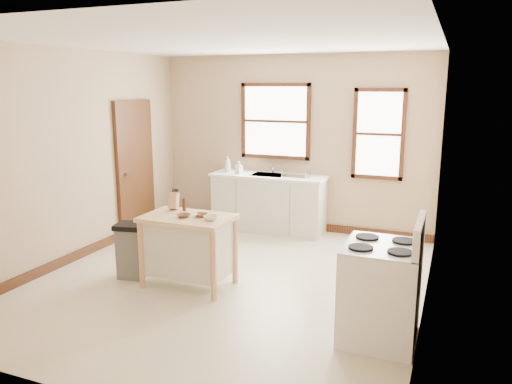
# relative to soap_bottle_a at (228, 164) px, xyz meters

# --- Properties ---
(floor) EXTENTS (5.00, 5.00, 0.00)m
(floor) POSITION_rel_soap_bottle_a_xyz_m (1.02, -2.18, -1.05)
(floor) COLOR beige
(floor) RESTS_ON ground
(ceiling) EXTENTS (5.00, 5.00, 0.00)m
(ceiling) POSITION_rel_soap_bottle_a_xyz_m (1.02, -2.18, 1.75)
(ceiling) COLOR white
(ceiling) RESTS_ON ground
(wall_back) EXTENTS (4.50, 0.04, 2.80)m
(wall_back) POSITION_rel_soap_bottle_a_xyz_m (1.02, 0.32, 0.35)
(wall_back) COLOR tan
(wall_back) RESTS_ON ground
(wall_left) EXTENTS (0.04, 5.00, 2.80)m
(wall_left) POSITION_rel_soap_bottle_a_xyz_m (-1.23, -2.18, 0.35)
(wall_left) COLOR tan
(wall_left) RESTS_ON ground
(wall_right) EXTENTS (0.04, 5.00, 2.80)m
(wall_right) POSITION_rel_soap_bottle_a_xyz_m (3.27, -2.18, 0.35)
(wall_right) COLOR tan
(wall_right) RESTS_ON ground
(window_main) EXTENTS (1.17, 0.06, 1.22)m
(window_main) POSITION_rel_soap_bottle_a_xyz_m (0.72, 0.30, 0.70)
(window_main) COLOR #35120E
(window_main) RESTS_ON wall_back
(window_side) EXTENTS (0.77, 0.06, 1.37)m
(window_side) POSITION_rel_soap_bottle_a_xyz_m (2.37, 0.30, 0.55)
(window_side) COLOR #35120E
(window_side) RESTS_ON wall_back
(door_left) EXTENTS (0.06, 0.90, 2.10)m
(door_left) POSITION_rel_soap_bottle_a_xyz_m (-1.19, -0.88, 0.00)
(door_left) COLOR #35120E
(door_left) RESTS_ON ground
(baseboard_back) EXTENTS (4.50, 0.04, 0.12)m
(baseboard_back) POSITION_rel_soap_bottle_a_xyz_m (1.02, 0.29, -0.99)
(baseboard_back) COLOR #35120E
(baseboard_back) RESTS_ON ground
(baseboard_left) EXTENTS (0.04, 5.00, 0.12)m
(baseboard_left) POSITION_rel_soap_bottle_a_xyz_m (-1.20, -2.18, -0.99)
(baseboard_left) COLOR #35120E
(baseboard_left) RESTS_ON ground
(sink_counter) EXTENTS (1.86, 0.62, 0.92)m
(sink_counter) POSITION_rel_soap_bottle_a_xyz_m (0.72, 0.02, -0.59)
(sink_counter) COLOR silver
(sink_counter) RESTS_ON ground
(faucet) EXTENTS (0.03, 0.03, 0.22)m
(faucet) POSITION_rel_soap_bottle_a_xyz_m (0.72, 0.20, -0.02)
(faucet) COLOR silver
(faucet) RESTS_ON sink_counter
(soap_bottle_a) EXTENTS (0.13, 0.13, 0.26)m
(soap_bottle_a) POSITION_rel_soap_bottle_a_xyz_m (0.00, 0.00, 0.00)
(soap_bottle_a) COLOR #B2B2B2
(soap_bottle_a) RESTS_ON sink_counter
(soap_bottle_b) EXTENTS (0.12, 0.12, 0.20)m
(soap_bottle_b) POSITION_rel_soap_bottle_a_xyz_m (0.24, -0.08, -0.03)
(soap_bottle_b) COLOR #B2B2B2
(soap_bottle_b) RESTS_ON sink_counter
(dish_rack) EXTENTS (0.40, 0.30, 0.10)m
(dish_rack) POSITION_rel_soap_bottle_a_xyz_m (1.19, -0.02, -0.08)
(dish_rack) COLOR silver
(dish_rack) RESTS_ON sink_counter
(kitchen_island) EXTENTS (1.04, 0.66, 0.85)m
(kitchen_island) POSITION_rel_soap_bottle_a_xyz_m (0.66, -2.49, -0.63)
(kitchen_island) COLOR #D9A97F
(kitchen_island) RESTS_ON ground
(knife_block) EXTENTS (0.12, 0.12, 0.20)m
(knife_block) POSITION_rel_soap_bottle_a_xyz_m (0.35, -2.28, -0.10)
(knife_block) COLOR tan
(knife_block) RESTS_ON kitchen_island
(pepper_grinder) EXTENTS (0.06, 0.06, 0.15)m
(pepper_grinder) POSITION_rel_soap_bottle_a_xyz_m (0.49, -2.28, -0.13)
(pepper_grinder) COLOR #452112
(pepper_grinder) RESTS_ON kitchen_island
(bowl_a) EXTENTS (0.20, 0.20, 0.04)m
(bowl_a) POSITION_rel_soap_bottle_a_xyz_m (0.64, -2.55, -0.18)
(bowl_a) COLOR brown
(bowl_a) RESTS_ON kitchen_island
(bowl_b) EXTENTS (0.18, 0.18, 0.04)m
(bowl_b) POSITION_rel_soap_bottle_a_xyz_m (0.82, -2.46, -0.18)
(bowl_b) COLOR brown
(bowl_b) RESTS_ON kitchen_island
(bowl_c) EXTENTS (0.18, 0.18, 0.05)m
(bowl_c) POSITION_rel_soap_bottle_a_xyz_m (0.99, -2.55, -0.18)
(bowl_c) COLOR silver
(bowl_c) RESTS_ON kitchen_island
(trash_bin) EXTENTS (0.40, 0.35, 0.68)m
(trash_bin) POSITION_rel_soap_bottle_a_xyz_m (-0.11, -2.53, -0.71)
(trash_bin) COLOR slate
(trash_bin) RESTS_ON ground
(gas_stove) EXTENTS (0.73, 0.74, 1.18)m
(gas_stove) POSITION_rel_soap_bottle_a_xyz_m (2.93, -2.94, -0.46)
(gas_stove) COLOR white
(gas_stove) RESTS_ON ground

